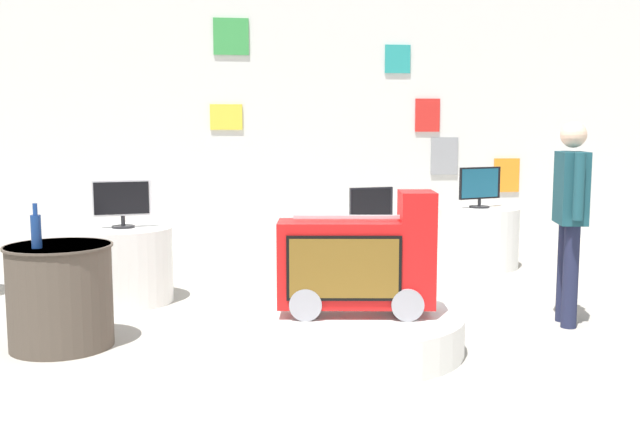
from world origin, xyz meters
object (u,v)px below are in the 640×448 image
at_px(tv_on_far_right, 371,205).
at_px(shopper_browsing_near_truck, 570,208).
at_px(display_pedestal_left_rear, 478,237).
at_px(side_table_round, 60,295).
at_px(tv_on_left_rear, 480,186).
at_px(tv_on_center_rear, 122,201).
at_px(novelty_firetruck_tv, 359,265).
at_px(display_pedestal_far_right, 371,262).
at_px(main_display_pedestal, 355,332).
at_px(bottle_on_side_table, 36,230).
at_px(display_pedestal_center_rear, 125,265).

relative_size(tv_on_far_right, shopper_browsing_near_truck, 0.26).
height_order(display_pedestal_left_rear, side_table_round, side_table_round).
height_order(display_pedestal_left_rear, tv_on_left_rear, tv_on_left_rear).
bearing_deg(tv_on_far_right, tv_on_center_rear, 176.34).
distance_m(novelty_firetruck_tv, side_table_round, 2.13).
height_order(novelty_firetruck_tv, tv_on_center_rear, novelty_firetruck_tv).
xyz_separation_m(novelty_firetruck_tv, tv_on_far_right, (0.42, 1.59, 0.25)).
relative_size(display_pedestal_far_right, side_table_round, 1.06).
bearing_deg(main_display_pedestal, tv_on_center_rear, 136.02).
bearing_deg(tv_on_center_rear, main_display_pedestal, -43.98).
xyz_separation_m(novelty_firetruck_tv, display_pedestal_left_rear, (1.94, 2.93, -0.28)).
xyz_separation_m(tv_on_far_right, bottle_on_side_table, (-2.61, -1.33, -0.00)).
height_order(tv_on_left_rear, tv_on_far_right, tv_on_left_rear).
height_order(display_pedestal_far_right, tv_on_far_right, tv_on_far_right).
distance_m(tv_on_center_rear, side_table_round, 1.47).
bearing_deg(main_display_pedestal, display_pedestal_left_rear, 56.13).
bearing_deg(main_display_pedestal, tv_on_left_rear, 56.11).
distance_m(side_table_round, bottle_on_side_table, 0.51).
bearing_deg(side_table_round, tv_on_left_rear, 32.30).
bearing_deg(display_pedestal_left_rear, side_table_round, -147.67).
bearing_deg(display_pedestal_left_rear, display_pedestal_center_rear, -162.27).
height_order(tv_on_far_right, side_table_round, tv_on_far_right).
xyz_separation_m(novelty_firetruck_tv, bottle_on_side_table, (-2.19, 0.26, 0.25)).
bearing_deg(tv_on_center_rear, display_pedestal_far_right, -3.55).
bearing_deg(novelty_firetruck_tv, display_pedestal_left_rear, 56.49).
bearing_deg(display_pedestal_center_rear, tv_on_left_rear, 17.68).
bearing_deg(novelty_firetruck_tv, main_display_pedestal, 154.36).
xyz_separation_m(display_pedestal_far_right, shopper_browsing_near_truck, (1.36, -1.13, 0.60)).
height_order(display_pedestal_center_rear, display_pedestal_far_right, same).
bearing_deg(shopper_browsing_near_truck, tv_on_far_right, 140.39).
distance_m(tv_on_center_rear, bottle_on_side_table, 1.52).
bearing_deg(novelty_firetruck_tv, display_pedestal_center_rear, 136.10).
bearing_deg(tv_on_center_rear, shopper_browsing_near_truck, -19.45).
bearing_deg(side_table_round, shopper_browsing_near_truck, 1.19).
distance_m(tv_on_center_rear, tv_on_far_right, 2.23).
bearing_deg(novelty_firetruck_tv, tv_on_center_rear, 136.18).
bearing_deg(bottle_on_side_table, main_display_pedestal, -6.65).
xyz_separation_m(side_table_round, shopper_browsing_near_truck, (3.86, 0.08, 0.56)).
xyz_separation_m(main_display_pedestal, shopper_browsing_near_truck, (1.80, 0.46, 0.81)).
xyz_separation_m(side_table_round, bottle_on_side_table, (-0.11, -0.12, 0.49)).
height_order(display_pedestal_center_rear, shopper_browsing_near_truck, shopper_browsing_near_truck).
xyz_separation_m(display_pedestal_center_rear, bottle_on_side_table, (-0.39, -1.47, 0.52)).
bearing_deg(bottle_on_side_table, display_pedestal_left_rear, 32.84).
relative_size(display_pedestal_center_rear, side_table_round, 1.14).
bearing_deg(display_pedestal_center_rear, tv_on_far_right, -3.77).
height_order(main_display_pedestal, novelty_firetruck_tv, novelty_firetruck_tv).
distance_m(tv_on_left_rear, shopper_browsing_near_truck, 2.47).
distance_m(display_pedestal_center_rear, tv_on_far_right, 2.29).
distance_m(tv_on_left_rear, tv_on_center_rear, 3.93).
distance_m(display_pedestal_left_rear, bottle_on_side_table, 4.95).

